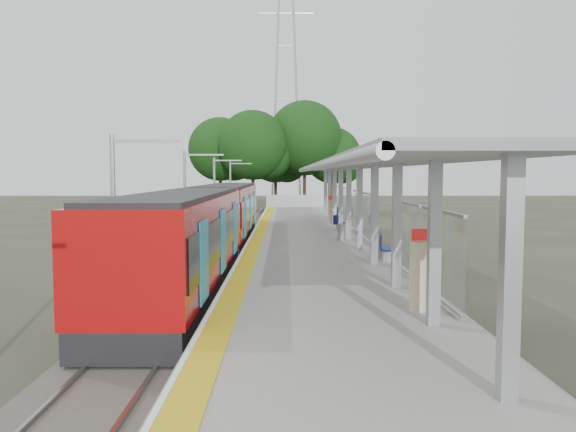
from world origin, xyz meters
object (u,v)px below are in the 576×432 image
object	(u,v)px
info_pillar_near	(419,275)
info_pillar_far	(331,211)
litter_bin	(341,232)
bench_far	(338,213)
train	(210,223)
bench_near	(383,246)
bench_mid	(338,222)

from	to	relation	value
info_pillar_near	info_pillar_far	bearing A→B (deg)	75.42
litter_bin	info_pillar_near	bearing A→B (deg)	-88.37
info_pillar_far	litter_bin	xyz separation A→B (m)	(-0.26, -9.33, -0.39)
info_pillar_near	info_pillar_far	distance (m)	23.51
bench_far	info_pillar_near	world-z (taller)	info_pillar_near
bench_far	info_pillar_near	distance (m)	26.69
train	bench_near	size ratio (longest dim) A/B	18.67
info_pillar_near	info_pillar_far	size ratio (longest dim) A/B	1.06
bench_near	info_pillar_far	world-z (taller)	info_pillar_far
bench_near	bench_far	bearing A→B (deg)	97.96
bench_far	litter_bin	size ratio (longest dim) A/B	1.75
bench_near	litter_bin	distance (m)	6.30
bench_mid	litter_bin	size ratio (longest dim) A/B	1.71
train	info_pillar_far	size ratio (longest dim) A/B	15.06
bench_mid	info_pillar_far	distance (m)	4.53
bench_near	info_pillar_near	xyz separation A→B (m)	(-0.56, -7.96, 0.33)
bench_far	info_pillar_far	xyz separation A→B (m)	(-0.78, -3.17, 0.30)
train	bench_far	size ratio (longest dim) A/B	19.53
bench_near	bench_mid	xyz separation A→B (m)	(-0.64, 11.04, -0.04)
info_pillar_far	bench_mid	bearing A→B (deg)	-113.73
bench_near	litter_bin	size ratio (longest dim) A/B	1.83
bench_far	litter_bin	xyz separation A→B (m)	(-1.04, -12.50, -0.09)
train	litter_bin	bearing A→B (deg)	20.24
bench_near	bench_far	size ratio (longest dim) A/B	1.05
bench_mid	bench_far	size ratio (longest dim) A/B	0.98
info_pillar_near	info_pillar_far	world-z (taller)	info_pillar_near
info_pillar_near	litter_bin	bearing A→B (deg)	76.71
bench_far	train	bearing A→B (deg)	-123.30
info_pillar_far	bench_near	bearing A→B (deg)	-111.94
bench_mid	litter_bin	world-z (taller)	bench_mid
litter_bin	info_pillar_far	bearing A→B (deg)	88.39
bench_near	info_pillar_near	world-z (taller)	info_pillar_near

